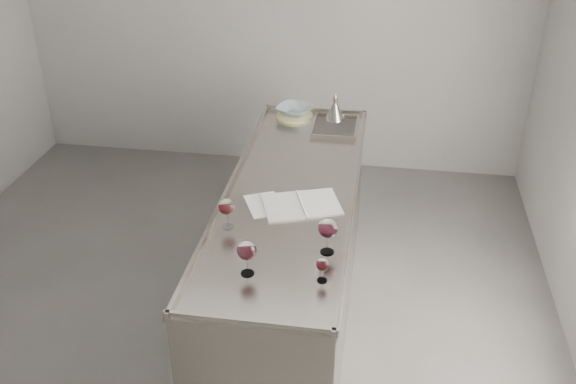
% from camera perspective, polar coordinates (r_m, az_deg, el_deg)
% --- Properties ---
extents(room_shell, '(4.54, 5.04, 2.84)m').
position_cam_1_polar(room_shell, '(3.41, -8.83, 5.07)').
color(room_shell, '#52504D').
rests_on(room_shell, ground).
extents(counter, '(0.77, 2.42, 0.97)m').
position_cam_1_polar(counter, '(4.03, 0.27, -5.59)').
color(counter, gray).
rests_on(counter, ground).
extents(wine_glass_left, '(0.09, 0.09, 0.17)m').
position_cam_1_polar(wine_glass_left, '(3.39, -5.47, -1.37)').
color(wine_glass_left, white).
rests_on(wine_glass_left, counter).
extents(wine_glass_middle, '(0.09, 0.09, 0.19)m').
position_cam_1_polar(wine_glass_middle, '(3.03, -3.70, -5.25)').
color(wine_glass_middle, white).
rests_on(wine_glass_middle, counter).
extents(wine_glass_right, '(0.10, 0.10, 0.20)m').
position_cam_1_polar(wine_glass_right, '(3.17, 3.57, -3.29)').
color(wine_glass_right, white).
rests_on(wine_glass_right, counter).
extents(wine_glass_small, '(0.06, 0.06, 0.13)m').
position_cam_1_polar(wine_glass_small, '(3.01, 3.08, -6.51)').
color(wine_glass_small, white).
rests_on(wine_glass_small, counter).
extents(notebook, '(0.50, 0.42, 0.02)m').
position_cam_1_polar(notebook, '(3.62, 1.21, -1.12)').
color(notebook, silver).
rests_on(notebook, counter).
extents(loose_paper_top, '(0.28, 0.32, 0.00)m').
position_cam_1_polar(loose_paper_top, '(3.63, -2.12, -1.13)').
color(loose_paper_top, silver).
rests_on(loose_paper_top, counter).
extents(trivet, '(0.27, 0.27, 0.02)m').
position_cam_1_polar(trivet, '(4.75, 0.60, 6.82)').
color(trivet, beige).
rests_on(trivet, counter).
extents(ceramic_bowl, '(0.33, 0.33, 0.06)m').
position_cam_1_polar(ceramic_bowl, '(4.74, 0.60, 7.27)').
color(ceramic_bowl, '#86979C').
rests_on(ceramic_bowl, trivet).
extents(wine_funnel, '(0.14, 0.14, 0.21)m').
position_cam_1_polar(wine_funnel, '(4.70, 4.19, 7.18)').
color(wine_funnel, gray).
rests_on(wine_funnel, counter).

